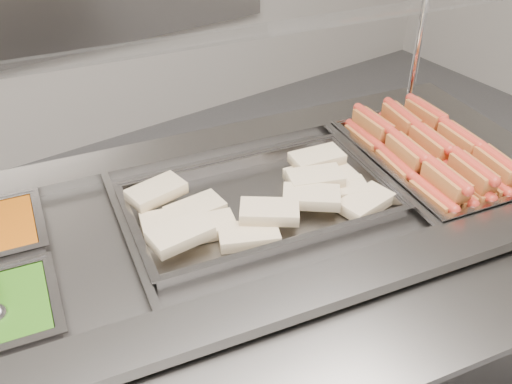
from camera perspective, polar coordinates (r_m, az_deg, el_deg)
steam_counter at (r=1.80m, az=-1.48°, el=-12.60°), size 1.98×1.17×0.89m
tray_rail at (r=1.21m, az=7.73°, el=-16.23°), size 1.79×0.69×0.05m
sneeze_guard at (r=1.51m, az=-5.17°, el=14.59°), size 1.66×0.60×0.44m
pan_hotdogs at (r=1.80m, az=16.85°, el=2.53°), size 0.44×0.60×0.10m
pan_wraps at (r=1.53m, az=0.34°, el=-1.39°), size 0.74×0.52×0.07m
hotdogs_in_buns at (r=1.78m, az=17.13°, el=3.86°), size 0.39×0.55×0.12m
tortilla_wraps at (r=1.50m, az=1.22°, el=-0.79°), size 0.64×0.42×0.07m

